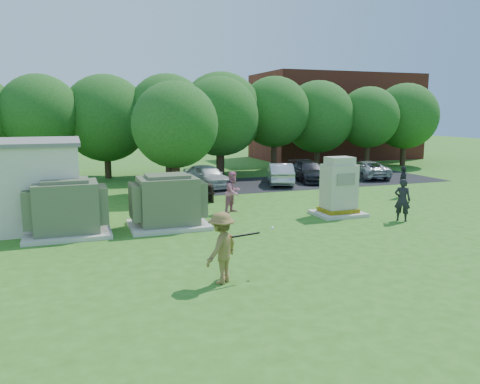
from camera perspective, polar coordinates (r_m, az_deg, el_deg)
name	(u,v)px	position (r m, az deg, el deg)	size (l,w,h in m)	color
ground	(282,251)	(15.26, 5.09, -7.21)	(120.00, 120.00, 0.00)	#2D6619
brick_building	(335,117)	(46.94, 11.49, 8.98)	(15.00, 8.00, 8.00)	maroon
parking_strip	(293,182)	(30.13, 6.49, 1.19)	(20.00, 6.00, 0.01)	#232326
transformer_left	(67,209)	(18.08, -20.37, -1.94)	(3.00, 2.40, 2.07)	beige
transformer_right	(168,202)	(18.39, -8.78, -1.26)	(3.00, 2.40, 2.07)	beige
generator_cabinet	(339,190)	(20.68, 11.95, 0.25)	(2.09, 1.71, 2.54)	beige
picnic_table	(193,191)	(23.54, -5.80, 0.09)	(1.95, 1.47, 0.84)	black
batter	(222,248)	(12.25, -2.27, -6.81)	(1.23, 0.70, 1.90)	brown
person_by_generator	(402,200)	(20.29, 19.19, -0.92)	(0.64, 0.42, 1.76)	black
person_at_picnic	(233,192)	(20.83, -0.84, 0.00)	(0.89, 0.70, 1.84)	#C7698A
person_walking_right	(403,182)	(25.99, 19.26, 1.18)	(0.97, 0.40, 1.65)	#26252B
car_white	(207,176)	(27.90, -4.07, 1.96)	(1.62, 4.03, 1.37)	silver
car_silver_a	(280,174)	(29.18, 4.91, 2.25)	(1.41, 4.05, 1.34)	#AFAFB4
car_dark	(309,172)	(30.65, 8.42, 2.48)	(1.78, 4.38, 1.27)	black
car_silver_b	(365,169)	(33.02, 15.01, 2.69)	(1.96, 4.26, 1.18)	#A7A7AB
batting_equipment	(247,234)	(12.39, 0.83, -5.15)	(1.57, 0.44, 0.13)	black
tree_row	(193,116)	(32.72, -5.72, 9.16)	(41.30, 13.30, 7.30)	#47301E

